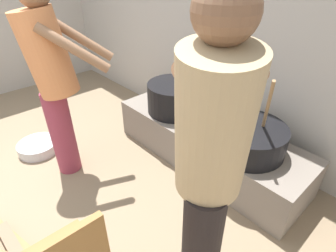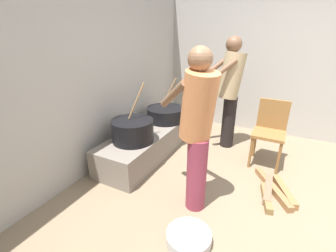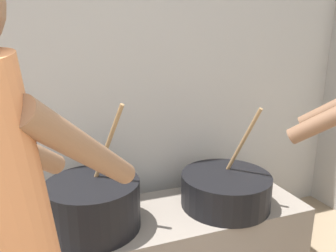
# 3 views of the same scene
# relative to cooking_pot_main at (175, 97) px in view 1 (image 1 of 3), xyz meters

# --- Properties ---
(block_enclosure_rear) EXTENTS (5.05, 0.20, 2.42)m
(block_enclosure_rear) POSITION_rel_cooking_pot_main_xyz_m (-0.24, 0.53, 0.68)
(block_enclosure_rear) COLOR #ADA8A0
(block_enclosure_rear) RESTS_ON ground_plane
(hearth_ledge) EXTENTS (1.89, 0.60, 0.38)m
(hearth_ledge) POSITION_rel_cooking_pot_main_xyz_m (0.43, 0.01, -0.34)
(hearth_ledge) COLOR slate
(hearth_ledge) RESTS_ON ground_plane
(cooking_pot_main) EXTENTS (0.54, 0.54, 0.74)m
(cooking_pot_main) POSITION_rel_cooking_pot_main_xyz_m (0.00, 0.00, 0.00)
(cooking_pot_main) COLOR black
(cooking_pot_main) RESTS_ON hearth_ledge
(cooking_pot_secondary) EXTENTS (0.59, 0.59, 0.67)m
(cooking_pot_secondary) POSITION_rel_cooking_pot_main_xyz_m (0.85, -0.03, -0.04)
(cooking_pot_secondary) COLOR black
(cooking_pot_secondary) RESTS_ON hearth_ledge
(cook_in_orange_shirt) EXTENTS (0.66, 0.72, 1.60)m
(cook_in_orange_shirt) POSITION_rel_cooking_pot_main_xyz_m (-0.34, -0.99, 0.39)
(cook_in_orange_shirt) COLOR #8C3347
(cook_in_orange_shirt) RESTS_ON ground_plane
(cook_in_tan_shirt) EXTENTS (0.67, 0.73, 1.66)m
(cook_in_tan_shirt) POSITION_rel_cooking_pot_main_xyz_m (1.17, -0.93, 0.43)
(cook_in_tan_shirt) COLOR black
(cook_in_tan_shirt) RESTS_ON ground_plane
(metal_mixing_bowl) EXTENTS (0.39, 0.39, 0.10)m
(metal_mixing_bowl) POSITION_rel_cooking_pot_main_xyz_m (-0.82, -1.13, -0.48)
(metal_mixing_bowl) COLOR #B7B7BC
(metal_mixing_bowl) RESTS_ON ground_plane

